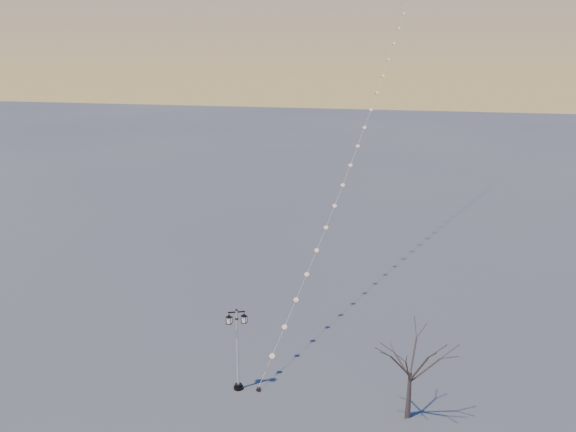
% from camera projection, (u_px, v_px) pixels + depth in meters
% --- Properties ---
extents(ground, '(300.00, 300.00, 0.00)m').
position_uv_depth(ground, '(228.00, 390.00, 29.52)').
color(ground, '#4A4D4B').
rests_on(ground, ground).
extents(street_lamp, '(1.06, 0.66, 4.39)m').
position_uv_depth(street_lamp, '(237.00, 345.00, 29.01)').
color(street_lamp, black).
rests_on(street_lamp, ground).
extents(bare_tree, '(2.60, 2.60, 4.31)m').
position_uv_depth(bare_tree, '(411.00, 359.00, 26.58)').
color(bare_tree, '#43362E').
rests_on(bare_tree, ground).
extents(kite_train, '(7.20, 44.28, 30.69)m').
position_uv_depth(kite_train, '(378.00, 67.00, 45.02)').
color(kite_train, black).
rests_on(kite_train, ground).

